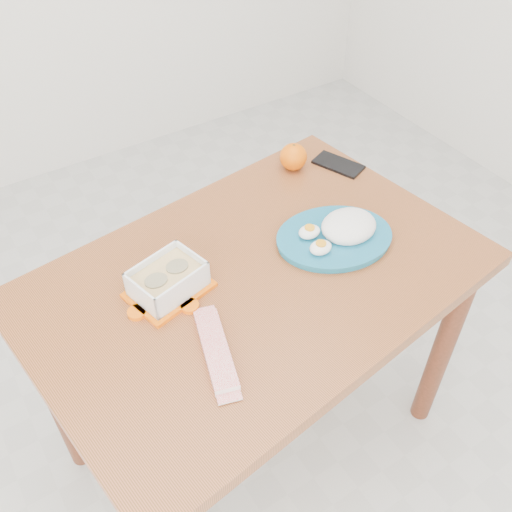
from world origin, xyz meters
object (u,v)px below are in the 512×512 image
dining_table (256,306)px  rice_plate (339,232)px  food_container (168,280)px  smartphone (338,164)px  orange_fruit (293,157)px

dining_table → rice_plate: bearing=-9.7°
food_container → smartphone: (0.64, 0.19, -0.03)m
food_container → dining_table: bearing=-30.8°
dining_table → food_container: size_ratio=5.59×
dining_table → smartphone: 0.52m
smartphone → food_container: bearing=174.5°
dining_table → food_container: 0.26m
dining_table → smartphone: (0.45, 0.25, 0.12)m
food_container → orange_fruit: orange_fruit is taller
orange_fruit → smartphone: orange_fruit is taller
food_container → smartphone: bearing=2.2°
dining_table → orange_fruit: size_ratio=14.63×
dining_table → orange_fruit: 0.48m
dining_table → smartphone: size_ratio=8.03×
orange_fruit → food_container: bearing=-154.4°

